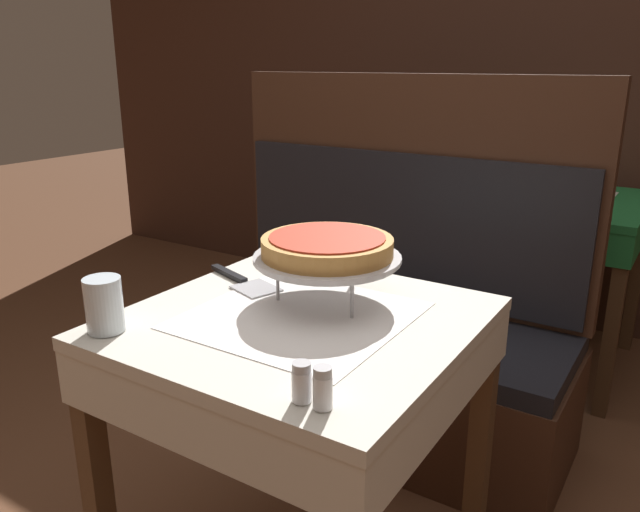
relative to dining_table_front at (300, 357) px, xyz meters
name	(u,v)px	position (x,y,z in m)	size (l,w,h in m)	color
dining_table_front	(300,357)	(0.00, 0.00, 0.00)	(0.72, 0.72, 0.75)	beige
dining_table_rear	(547,219)	(0.15, 1.62, 0.00)	(0.75, 0.75, 0.74)	#1E6B33
booth_bench	(381,336)	(-0.19, 0.78, -0.30)	(1.33, 0.51, 1.24)	#3D2316
back_wall_panel	(552,78)	(0.00, 2.11, 0.56)	(6.00, 0.04, 2.40)	#3D2319
pizza_pan_stand	(327,260)	(0.01, 0.10, 0.20)	(0.34, 0.34, 0.11)	#ADADB2
deep_dish_pizza	(327,246)	(0.01, 0.10, 0.23)	(0.30, 0.30, 0.05)	#C68E47
pizza_server	(242,281)	(-0.24, 0.10, 0.11)	(0.26, 0.13, 0.01)	#BCBCC1
water_glass_near	(104,305)	(-0.29, -0.28, 0.16)	(0.08, 0.08, 0.11)	silver
salt_shaker	(302,382)	(0.20, -0.29, 0.14)	(0.03, 0.03, 0.07)	silver
pepper_shaker	(323,388)	(0.24, -0.29, 0.14)	(0.03, 0.03, 0.07)	silver
napkin_holder	(327,251)	(-0.13, 0.31, 0.15)	(0.10, 0.05, 0.09)	#B2B2B7
condiment_caddy	(565,192)	(0.23, 1.54, 0.14)	(0.12, 0.12, 0.16)	black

